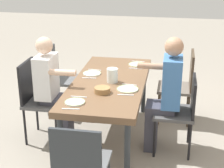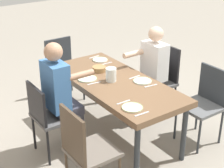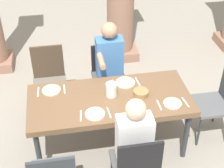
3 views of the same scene
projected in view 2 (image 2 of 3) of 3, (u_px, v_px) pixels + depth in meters
name	position (u px, v px, depth m)	size (l,w,h in m)	color
ground_plane	(115.00, 135.00, 4.49)	(16.00, 16.00, 0.00)	gray
dining_table	(115.00, 86.00, 4.21)	(1.83, 0.82, 0.75)	brown
chair_west_north	(84.00, 147.00, 3.33)	(0.44, 0.44, 0.94)	#6A6158
chair_west_south	(205.00, 100.00, 4.20)	(0.44, 0.44, 0.92)	#5B5E61
chair_mid_north	(48.00, 114.00, 3.93)	(0.44, 0.44, 0.88)	#4F4F50
chair_mid_south	(161.00, 76.00, 4.78)	(0.44, 0.44, 0.97)	#4F4F50
chair_head_east	(63.00, 64.00, 5.26)	(0.44, 0.44, 0.89)	#5B5E61
diner_woman_green	(62.00, 95.00, 3.94)	(0.34, 0.49, 1.32)	#3F3F4C
diner_man_white	(150.00, 71.00, 4.64)	(0.35, 0.49, 1.27)	#3F3F4C
plate_0	(132.00, 107.00, 3.57)	(0.22, 0.22, 0.02)	silver
fork_0	(142.00, 114.00, 3.46)	(0.02, 0.17, 0.01)	silver
spoon_0	(123.00, 102.00, 3.68)	(0.02, 0.17, 0.01)	silver
plate_1	(142.00, 81.00, 4.16)	(0.22, 0.22, 0.02)	white
fork_1	(151.00, 86.00, 4.05)	(0.02, 0.17, 0.01)	silver
spoon_1	(134.00, 77.00, 4.27)	(0.02, 0.17, 0.01)	silver
plate_2	(87.00, 78.00, 4.22)	(0.24, 0.24, 0.02)	silver
fork_2	(94.00, 83.00, 4.11)	(0.02, 0.17, 0.01)	silver
spoon_2	(81.00, 75.00, 4.33)	(0.02, 0.17, 0.01)	silver
plate_3	(100.00, 60.00, 4.78)	(0.20, 0.20, 0.02)	white
fork_3	(106.00, 64.00, 4.67)	(0.02, 0.17, 0.01)	silver
spoon_3	(94.00, 57.00, 4.90)	(0.02, 0.17, 0.01)	silver
water_pitcher	(111.00, 75.00, 4.15)	(0.13, 0.13, 0.16)	white
bread_basket	(99.00, 69.00, 4.43)	(0.17, 0.17, 0.06)	#9E7547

